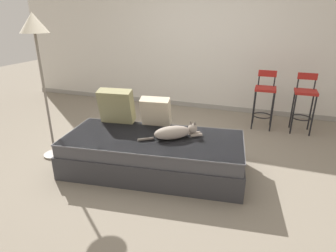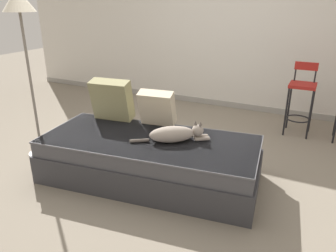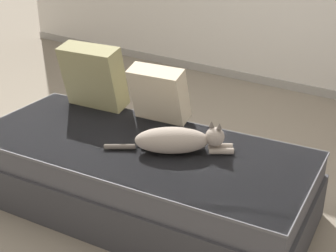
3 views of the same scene
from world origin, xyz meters
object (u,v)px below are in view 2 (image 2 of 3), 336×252
couch (150,159)px  cat (175,134)px  floor_lamp (21,17)px  bar_stool_near_window (302,94)px  throw_pillow_middle (157,108)px  throw_pillow_corner (112,100)px

couch → cat: 0.38m
floor_lamp → couch: bearing=3.1°
bar_stool_near_window → floor_lamp: floor_lamp is taller
couch → throw_pillow_middle: throw_pillow_middle is taller
throw_pillow_corner → throw_pillow_middle: (0.51, 0.07, -0.04)m
throw_pillow_corner → throw_pillow_middle: bearing=7.2°
couch → throw_pillow_middle: size_ratio=5.62×
couch → throw_pillow_middle: bearing=105.5°
couch → cat: size_ratio=3.31×
bar_stool_near_window → floor_lamp: size_ratio=0.52×
couch → throw_pillow_middle: (-0.10, 0.34, 0.40)m
throw_pillow_middle → bar_stool_near_window: 2.01m
couch → floor_lamp: floor_lamp is taller
throw_pillow_middle → bar_stool_near_window: bar_stool_near_window is taller
floor_lamp → bar_stool_near_window: bearing=37.9°
throw_pillow_middle → cat: size_ratio=0.59×
couch → bar_stool_near_window: (1.16, 1.91, 0.31)m
couch → bar_stool_near_window: size_ratio=2.35×
cat → bar_stool_near_window: bearing=63.9°
bar_stool_near_window → throw_pillow_corner: bearing=-137.4°
throw_pillow_corner → throw_pillow_middle: size_ratio=1.18×
cat → floor_lamp: (-1.64, -0.13, 0.99)m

